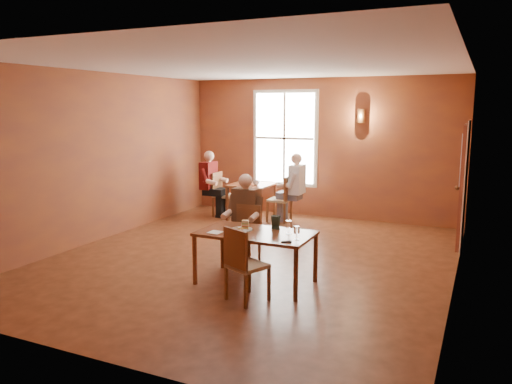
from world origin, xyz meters
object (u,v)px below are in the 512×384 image
at_px(diner_white, 281,189).
at_px(diner_maroon, 224,185).
at_px(main_table, 256,258).
at_px(chair_diner_main, 244,236).
at_px(chair_diner_white, 279,199).
at_px(diner_main, 243,223).
at_px(second_table, 251,201).
at_px(chair_diner_maroon, 225,194).
at_px(chair_empty, 247,264).

height_order(diner_white, diner_maroon, diner_white).
bearing_deg(main_table, diner_maroon, 124.13).
height_order(chair_diner_main, chair_diner_white, chair_diner_white).
relative_size(diner_main, second_table, 1.54).
bearing_deg(second_table, diner_white, 0.00).
xyz_separation_m(diner_main, chair_diner_white, (-0.62, 2.99, -0.18)).
bearing_deg(diner_main, main_table, 128.88).
relative_size(main_table, diner_maroon, 1.10).
height_order(diner_main, chair_diner_maroon, diner_main).
bearing_deg(diner_maroon, diner_main, 33.07).
relative_size(diner_main, diner_white, 0.95).
bearing_deg(diner_white, diner_main, -168.88).
relative_size(second_table, chair_diner_maroon, 0.89).
relative_size(chair_diner_main, diner_maroon, 0.65).
distance_m(chair_empty, chair_diner_maroon, 4.94).
xyz_separation_m(main_table, chair_diner_white, (-1.12, 3.61, 0.13)).
distance_m(chair_empty, diner_white, 4.40).
bearing_deg(chair_diner_maroon, diner_main, 32.67).
relative_size(main_table, chair_diner_maroon, 1.59).
bearing_deg(diner_main, diner_white, -78.88).
distance_m(diner_main, chair_empty, 1.41).
bearing_deg(diner_main, chair_diner_main, -90.00).
bearing_deg(diner_white, chair_diner_maroon, 90.00).
distance_m(chair_diner_white, diner_maroon, 1.35).
height_order(main_table, second_table, second_table).
bearing_deg(diner_maroon, chair_diner_white, 90.00).
xyz_separation_m(chair_diner_main, chair_diner_white, (-0.62, 2.96, 0.03)).
height_order(chair_empty, second_table, chair_empty).
bearing_deg(diner_main, diner_maroon, -56.93).
distance_m(chair_diner_main, chair_diner_white, 3.03).
height_order(diner_main, second_table, diner_main).
distance_m(diner_main, diner_white, 3.05).
distance_m(diner_main, second_table, 3.26).
bearing_deg(chair_empty, diner_maroon, 145.60).
bearing_deg(diner_maroon, chair_diner_main, 33.34).
xyz_separation_m(main_table, chair_diner_maroon, (-2.42, 3.61, 0.12)).
height_order(main_table, chair_diner_maroon, chair_diner_maroon).
height_order(chair_diner_white, chair_diner_maroon, chair_diner_white).
xyz_separation_m(second_table, chair_diner_white, (0.65, 0.00, 0.11)).
relative_size(chair_empty, chair_diner_maroon, 0.98).
distance_m(second_table, diner_maroon, 0.75).
xyz_separation_m(chair_diner_main, diner_main, (0.00, -0.03, 0.21)).
height_order(main_table, chair_diner_main, chair_diner_main).
height_order(diner_main, diner_maroon, diner_maroon).
bearing_deg(diner_white, chair_diner_white, 90.00).
distance_m(chair_diner_white, diner_white, 0.22).
bearing_deg(main_table, chair_diner_main, 127.57).
bearing_deg(chair_diner_maroon, diner_white, 90.00).
distance_m(main_table, second_table, 4.02).
relative_size(diner_main, chair_diner_maroon, 1.37).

